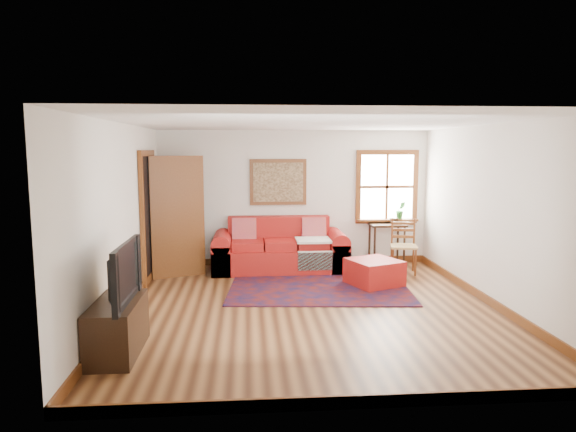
{
  "coord_description": "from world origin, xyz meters",
  "views": [
    {
      "loc": [
        -0.86,
        -6.74,
        2.17
      ],
      "look_at": [
        -0.28,
        0.6,
        1.2
      ],
      "focal_mm": 32.0,
      "sensor_mm": 36.0,
      "label": 1
    }
  ],
  "objects": [
    {
      "name": "ground",
      "position": [
        0.0,
        0.0,
        0.0
      ],
      "size": [
        5.5,
        5.5,
        0.0
      ],
      "primitive_type": "plane",
      "color": "#432312",
      "rests_on": "ground"
    },
    {
      "name": "room_envelope",
      "position": [
        0.0,
        0.02,
        1.65
      ],
      "size": [
        5.04,
        5.54,
        2.52
      ],
      "color": "silver",
      "rests_on": "ground"
    },
    {
      "name": "window",
      "position": [
        1.78,
        2.7,
        1.31
      ],
      "size": [
        1.18,
        0.2,
        1.38
      ],
      "color": "white",
      "rests_on": "ground"
    },
    {
      "name": "doorway",
      "position": [
        -2.21,
        1.78,
        1.07
      ],
      "size": [
        0.89,
        1.08,
        2.14
      ],
      "color": "black",
      "rests_on": "ground"
    },
    {
      "name": "framed_artwork",
      "position": [
        -0.3,
        2.71,
        1.55
      ],
      "size": [
        1.05,
        0.07,
        0.85
      ],
      "color": "brown",
      "rests_on": "ground"
    },
    {
      "name": "persian_rug",
      "position": [
        0.24,
        1.13,
        0.01
      ],
      "size": [
        2.94,
        2.43,
        0.02
      ],
      "primitive_type": "cube",
      "rotation": [
        0.0,
        0.0,
        -0.08
      ],
      "color": "#53100B",
      "rests_on": "ground"
    },
    {
      "name": "red_leather_sofa",
      "position": [
        -0.3,
        2.29,
        0.31
      ],
      "size": [
        2.38,
        0.98,
        0.93
      ],
      "color": "#A41815",
      "rests_on": "ground"
    },
    {
      "name": "red_ottoman",
      "position": [
        1.13,
        1.11,
        0.21
      ],
      "size": [
        0.94,
        0.94,
        0.41
      ],
      "primitive_type": "cube",
      "rotation": [
        0.0,
        0.0,
        0.39
      ],
      "color": "#A41815",
      "rests_on": "ground"
    },
    {
      "name": "side_table",
      "position": [
        1.72,
        2.52,
        0.65
      ],
      "size": [
        0.65,
        0.49,
        0.78
      ],
      "color": "black",
      "rests_on": "ground"
    },
    {
      "name": "ladder_back_chair",
      "position": [
        1.85,
        1.91,
        0.51
      ],
      "size": [
        0.52,
        0.51,
        0.95
      ],
      "color": "tan",
      "rests_on": "ground"
    },
    {
      "name": "media_cabinet",
      "position": [
        -2.25,
        -1.38,
        0.28
      ],
      "size": [
        0.46,
        1.03,
        0.57
      ],
      "primitive_type": "cube",
      "color": "black",
      "rests_on": "ground"
    },
    {
      "name": "television",
      "position": [
        -2.23,
        -1.41,
        0.88
      ],
      "size": [
        0.14,
        1.1,
        0.63
      ],
      "primitive_type": "imported",
      "rotation": [
        0.0,
        0.0,
        1.57
      ],
      "color": "black",
      "rests_on": "media_cabinet"
    },
    {
      "name": "candle_hurricane",
      "position": [
        -2.2,
        -0.93,
        0.65
      ],
      "size": [
        0.12,
        0.12,
        0.18
      ],
      "color": "silver",
      "rests_on": "media_cabinet"
    }
  ]
}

